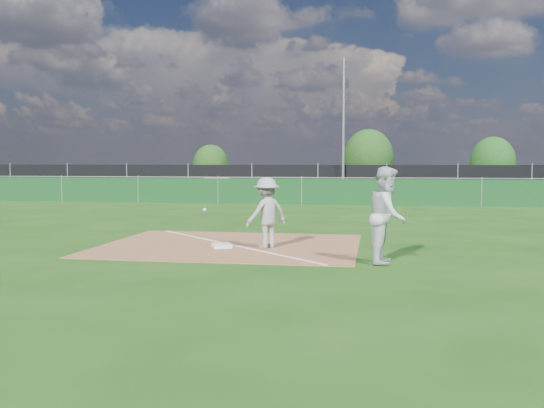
{
  "coord_description": "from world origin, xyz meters",
  "views": [
    {
      "loc": [
        3.36,
        -12.86,
        1.98
      ],
      "look_at": [
        0.99,
        1.0,
        1.0
      ],
      "focal_mm": 40.0,
      "sensor_mm": 36.0,
      "label": 1
    }
  ],
  "objects_px": {
    "light_pole": "(343,127)",
    "tree_mid": "(368,158)",
    "play_at_first": "(267,213)",
    "car_left": "(263,181)",
    "car_right": "(388,183)",
    "tree_left": "(211,165)",
    "runner": "(387,215)",
    "tree_right": "(493,162)",
    "first_base": "(222,246)",
    "car_mid": "(311,179)"
  },
  "relations": [
    {
      "from": "first_base",
      "to": "play_at_first",
      "type": "xyz_separation_m",
      "value": [
        1.02,
        0.12,
        0.76
      ]
    },
    {
      "from": "tree_left",
      "to": "tree_mid",
      "type": "xyz_separation_m",
      "value": [
        12.27,
        0.09,
        0.58
      ]
    },
    {
      "from": "runner",
      "to": "car_mid",
      "type": "distance_m",
      "value": 28.51
    },
    {
      "from": "tree_left",
      "to": "runner",
      "type": "bearing_deg",
      "value": -69.17
    },
    {
      "from": "car_mid",
      "to": "play_at_first",
      "type": "bearing_deg",
      "value": -171.05
    },
    {
      "from": "play_at_first",
      "to": "car_left",
      "type": "relative_size",
      "value": 0.51
    },
    {
      "from": "first_base",
      "to": "runner",
      "type": "xyz_separation_m",
      "value": [
        3.69,
        -1.42,
        0.88
      ]
    },
    {
      "from": "tree_mid",
      "to": "first_base",
      "type": "bearing_deg",
      "value": -95.07
    },
    {
      "from": "light_pole",
      "to": "first_base",
      "type": "xyz_separation_m",
      "value": [
        -1.59,
        -22.19,
        -3.94
      ]
    },
    {
      "from": "light_pole",
      "to": "tree_right",
      "type": "xyz_separation_m",
      "value": [
        10.35,
        11.07,
        -2.03
      ]
    },
    {
      "from": "car_mid",
      "to": "tree_mid",
      "type": "relative_size",
      "value": 1.13
    },
    {
      "from": "light_pole",
      "to": "runner",
      "type": "distance_m",
      "value": 23.9
    },
    {
      "from": "runner",
      "to": "car_mid",
      "type": "relative_size",
      "value": 0.38
    },
    {
      "from": "car_right",
      "to": "tree_left",
      "type": "xyz_separation_m",
      "value": [
        -13.59,
        5.85,
        1.11
      ]
    },
    {
      "from": "first_base",
      "to": "runner",
      "type": "height_order",
      "value": "runner"
    },
    {
      "from": "light_pole",
      "to": "tree_mid",
      "type": "bearing_deg",
      "value": 82.95
    },
    {
      "from": "play_at_first",
      "to": "tree_left",
      "type": "bearing_deg",
      "value": 107.58
    },
    {
      "from": "light_pole",
      "to": "play_at_first",
      "type": "distance_m",
      "value": 22.3
    },
    {
      "from": "play_at_first",
      "to": "car_left",
      "type": "xyz_separation_m",
      "value": [
        -5.09,
        27.02,
        -0.13
      ]
    },
    {
      "from": "play_at_first",
      "to": "first_base",
      "type": "bearing_deg",
      "value": -173.15
    },
    {
      "from": "runner",
      "to": "car_right",
      "type": "xyz_separation_m",
      "value": [
        0.56,
        28.42,
        -0.35
      ]
    },
    {
      "from": "tree_mid",
      "to": "tree_left",
      "type": "bearing_deg",
      "value": -179.59
    },
    {
      "from": "runner",
      "to": "light_pole",
      "type": "bearing_deg",
      "value": 11.02
    },
    {
      "from": "car_left",
      "to": "car_right",
      "type": "distance_m",
      "value": 8.32
    },
    {
      "from": "first_base",
      "to": "play_at_first",
      "type": "height_order",
      "value": "play_at_first"
    },
    {
      "from": "first_base",
      "to": "light_pole",
      "type": "bearing_deg",
      "value": 85.9
    },
    {
      "from": "light_pole",
      "to": "tree_right",
      "type": "relative_size",
      "value": 2.09
    },
    {
      "from": "car_mid",
      "to": "car_right",
      "type": "height_order",
      "value": "car_mid"
    },
    {
      "from": "runner",
      "to": "car_left",
      "type": "bearing_deg",
      "value": 21.14
    },
    {
      "from": "car_mid",
      "to": "tree_left",
      "type": "relative_size",
      "value": 1.51
    },
    {
      "from": "car_mid",
      "to": "tree_right",
      "type": "bearing_deg",
      "value": -57.78
    },
    {
      "from": "tree_left",
      "to": "tree_right",
      "type": "xyz_separation_m",
      "value": [
        21.28,
        0.42,
        0.26
      ]
    },
    {
      "from": "car_right",
      "to": "tree_right",
      "type": "xyz_separation_m",
      "value": [
        7.69,
        6.27,
        1.37
      ]
    },
    {
      "from": "car_right",
      "to": "play_at_first",
      "type": "bearing_deg",
      "value": 154.62
    },
    {
      "from": "runner",
      "to": "car_mid",
      "type": "height_order",
      "value": "runner"
    },
    {
      "from": "car_right",
      "to": "tree_mid",
      "type": "height_order",
      "value": "tree_mid"
    },
    {
      "from": "light_pole",
      "to": "car_mid",
      "type": "xyz_separation_m",
      "value": [
        -2.37,
        4.55,
        -3.16
      ]
    },
    {
      "from": "car_mid",
      "to": "tree_left",
      "type": "xyz_separation_m",
      "value": [
        -8.56,
        6.11,
        0.88
      ]
    },
    {
      "from": "play_at_first",
      "to": "tree_right",
      "type": "distance_m",
      "value": 34.91
    },
    {
      "from": "runner",
      "to": "car_right",
      "type": "height_order",
      "value": "runner"
    },
    {
      "from": "first_base",
      "to": "tree_left",
      "type": "xyz_separation_m",
      "value": [
        -9.35,
        32.85,
        1.65
      ]
    },
    {
      "from": "tree_mid",
      "to": "tree_right",
      "type": "distance_m",
      "value": 9.03
    },
    {
      "from": "car_right",
      "to": "tree_left",
      "type": "relative_size",
      "value": 1.22
    },
    {
      "from": "light_pole",
      "to": "tree_mid",
      "type": "distance_m",
      "value": 10.96
    },
    {
      "from": "light_pole",
      "to": "tree_left",
      "type": "xyz_separation_m",
      "value": [
        -10.94,
        10.66,
        -2.29
      ]
    },
    {
      "from": "light_pole",
      "to": "tree_left",
      "type": "height_order",
      "value": "light_pole"
    },
    {
      "from": "car_left",
      "to": "tree_right",
      "type": "distance_m",
      "value": 17.19
    },
    {
      "from": "tree_left",
      "to": "tree_right",
      "type": "distance_m",
      "value": 21.29
    },
    {
      "from": "first_base",
      "to": "car_mid",
      "type": "relative_size",
      "value": 0.08
    },
    {
      "from": "first_base",
      "to": "play_at_first",
      "type": "distance_m",
      "value": 1.28
    }
  ]
}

